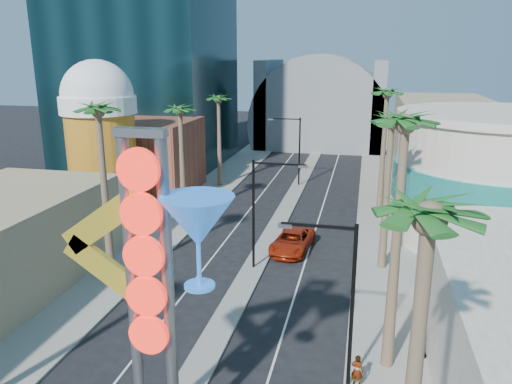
% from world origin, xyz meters
% --- Properties ---
extents(sidewalk_west, '(5.00, 100.00, 0.15)m').
position_xyz_m(sidewalk_west, '(-9.50, 35.00, 0.07)').
color(sidewalk_west, gray).
rests_on(sidewalk_west, ground).
extents(sidewalk_east, '(5.00, 100.00, 0.15)m').
position_xyz_m(sidewalk_east, '(9.50, 35.00, 0.07)').
color(sidewalk_east, gray).
rests_on(sidewalk_east, ground).
extents(median, '(1.60, 84.00, 0.15)m').
position_xyz_m(median, '(0.00, 38.00, 0.07)').
color(median, gray).
rests_on(median, ground).
extents(brick_filler_west, '(10.00, 10.00, 8.00)m').
position_xyz_m(brick_filler_west, '(-16.00, 38.00, 4.00)').
color(brick_filler_west, brown).
rests_on(brick_filler_west, ground).
extents(filler_east, '(10.00, 20.00, 10.00)m').
position_xyz_m(filler_east, '(16.00, 48.00, 5.00)').
color(filler_east, tan).
rests_on(filler_east, ground).
extents(beer_mug, '(7.00, 7.00, 14.50)m').
position_xyz_m(beer_mug, '(-17.00, 30.00, 7.84)').
color(beer_mug, '#C06019').
rests_on(beer_mug, ground).
extents(turquoise_building, '(16.60, 16.60, 10.60)m').
position_xyz_m(turquoise_building, '(18.00, 30.00, 5.25)').
color(turquoise_building, '#B7A99B').
rests_on(turquoise_building, ground).
extents(canopy, '(22.00, 16.00, 22.00)m').
position_xyz_m(canopy, '(0.00, 72.00, 4.31)').
color(canopy, slate).
rests_on(canopy, ground).
extents(neon_sign, '(6.53, 2.60, 12.55)m').
position_xyz_m(neon_sign, '(0.82, 2.96, 7.31)').
color(neon_sign, gray).
rests_on(neon_sign, ground).
extents(streetlight_0, '(3.79, 0.25, 8.00)m').
position_xyz_m(streetlight_0, '(0.55, 20.00, 4.88)').
color(streetlight_0, black).
rests_on(streetlight_0, ground).
extents(streetlight_1, '(3.79, 0.25, 8.00)m').
position_xyz_m(streetlight_1, '(-0.55, 44.00, 4.88)').
color(streetlight_1, black).
rests_on(streetlight_1, ground).
extents(streetlight_2, '(3.45, 0.25, 8.00)m').
position_xyz_m(streetlight_2, '(6.72, 8.00, 4.83)').
color(streetlight_2, black).
rests_on(streetlight_2, ground).
extents(palm_1, '(2.40, 2.40, 12.70)m').
position_xyz_m(palm_1, '(-9.00, 16.00, 10.82)').
color(palm_1, brown).
rests_on(palm_1, ground).
extents(palm_2, '(2.40, 2.40, 11.20)m').
position_xyz_m(palm_2, '(-9.00, 30.00, 9.48)').
color(palm_2, brown).
rests_on(palm_2, ground).
extents(palm_3, '(2.40, 2.40, 11.20)m').
position_xyz_m(palm_3, '(-9.00, 42.00, 9.48)').
color(palm_3, brown).
rests_on(palm_3, ground).
extents(palm_4, '(2.40, 2.40, 12.20)m').
position_xyz_m(palm_4, '(9.00, 0.00, 10.38)').
color(palm_4, brown).
rests_on(palm_4, ground).
extents(palm_5, '(2.40, 2.40, 13.20)m').
position_xyz_m(palm_5, '(9.00, 10.00, 11.27)').
color(palm_5, brown).
rests_on(palm_5, ground).
extents(palm_6, '(2.40, 2.40, 11.70)m').
position_xyz_m(palm_6, '(9.00, 22.00, 9.93)').
color(palm_6, brown).
rests_on(palm_6, ground).
extents(palm_7, '(2.40, 2.40, 12.70)m').
position_xyz_m(palm_7, '(9.00, 34.00, 10.82)').
color(palm_7, brown).
rests_on(palm_7, ground).
extents(red_pickup, '(3.27, 6.00, 1.59)m').
position_xyz_m(red_pickup, '(2.22, 24.00, 0.80)').
color(red_pickup, '#AC260D').
rests_on(red_pickup, ground).
extents(pedestrian_a, '(0.66, 0.52, 1.58)m').
position_xyz_m(pedestrian_a, '(7.59, 8.01, 0.94)').
color(pedestrian_a, gray).
rests_on(pedestrian_a, sidewalk_east).
extents(pedestrian_b, '(0.81, 0.64, 1.65)m').
position_xyz_m(pedestrian_b, '(10.62, 11.12, 0.98)').
color(pedestrian_b, gray).
rests_on(pedestrian_b, sidewalk_east).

